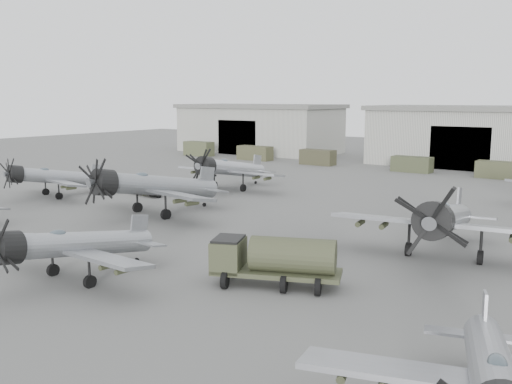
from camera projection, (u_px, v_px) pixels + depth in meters
ground at (188, 266)px, 33.56m from camera, size 220.00×220.00×0.00m
hangar_left at (259, 128)px, 104.42m from camera, size 29.00×14.80×8.70m
hangar_center at (474, 136)px, 82.83m from camera, size 29.00×14.80×8.70m
support_truck_0 at (199, 149)px, 97.75m from camera, size 5.24×2.20×2.44m
support_truck_1 at (255, 153)px, 91.06m from camera, size 5.75×2.20×2.24m
support_truck_2 at (318, 157)px, 84.57m from camera, size 5.18×2.20×2.25m
support_truck_3 at (412, 164)px, 76.41m from camera, size 5.26×2.20×2.06m
support_truck_4 at (504, 170)px, 69.81m from camera, size 6.48×2.20×2.10m
aircraft_near_1 at (67, 246)px, 30.42m from camera, size 11.11×9.99×4.45m
aircraft_near_2 at (494, 380)px, 15.90m from camera, size 11.21×10.09×4.48m
aircraft_mid_0 at (50, 177)px, 56.73m from camera, size 11.29×10.16×4.49m
aircraft_mid_1 at (149, 186)px, 47.66m from camera, size 14.08×12.68×5.59m
aircraft_mid_2 at (445, 219)px, 34.44m from camera, size 14.13×12.72×5.61m
aircraft_far_0 at (228, 169)px, 61.15m from camera, size 12.74×11.47×5.11m
fuel_tanker at (274, 258)px, 30.00m from camera, size 7.13×4.83×2.62m
tug_trailer at (134, 188)px, 59.53m from camera, size 6.83×2.35×1.35m
ground_crew at (144, 187)px, 57.85m from camera, size 0.54×0.72×1.79m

